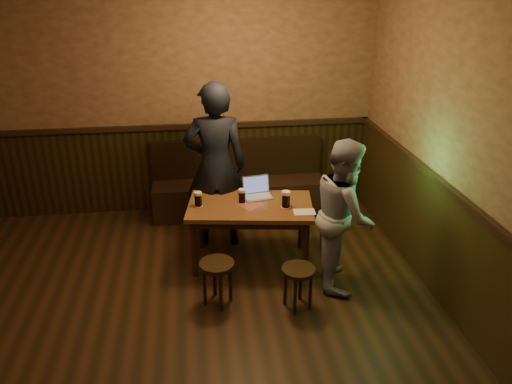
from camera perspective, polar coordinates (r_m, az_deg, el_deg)
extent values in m
cube|color=black|center=(4.34, -8.53, -19.00)|extent=(5.00, 6.00, 0.02)
cube|color=#99694E|center=(6.38, -9.18, 9.84)|extent=(5.00, 0.02, 2.80)
cube|color=#99694E|center=(4.22, 26.41, 0.12)|extent=(0.02, 6.00, 2.80)
cube|color=black|center=(6.61, -8.71, 2.62)|extent=(4.98, 0.04, 1.10)
cube|color=black|center=(4.59, 24.14, -9.65)|extent=(0.04, 5.98, 1.10)
cube|color=black|center=(6.40, -9.03, 7.36)|extent=(4.98, 0.06, 0.06)
cube|color=black|center=(4.30, 25.09, -3.21)|extent=(0.06, 5.98, 0.06)
cube|color=black|center=(6.51, -1.95, -0.56)|extent=(2.20, 0.50, 0.45)
cube|color=black|center=(6.51, -2.18, 3.97)|extent=(2.20, 0.10, 0.50)
cube|color=#612C1B|center=(5.22, -0.67, -1.64)|extent=(1.39, 0.92, 0.05)
cube|color=black|center=(5.25, -0.67, -2.32)|extent=(1.26, 0.79, 0.07)
cube|color=maroon|center=(5.21, -0.68, -1.39)|extent=(0.34, 0.34, 0.00)
cylinder|color=black|center=(5.17, -7.13, -6.47)|extent=(0.06, 0.06, 0.65)
cylinder|color=black|center=(5.69, -6.37, -3.45)|extent=(0.06, 0.06, 0.65)
cylinder|color=black|center=(5.14, 5.69, -6.58)|extent=(0.06, 0.06, 0.65)
cylinder|color=black|center=(5.66, 5.24, -3.54)|extent=(0.06, 0.06, 0.65)
cylinder|color=black|center=(4.70, -4.50, -8.26)|extent=(0.38, 0.38, 0.04)
cylinder|color=black|center=(4.84, -2.94, -10.17)|extent=(0.03, 0.03, 0.43)
cylinder|color=black|center=(4.92, -4.77, -9.61)|extent=(0.03, 0.03, 0.43)
cylinder|color=black|center=(4.80, -5.91, -10.65)|extent=(0.03, 0.03, 0.43)
cylinder|color=black|center=(4.72, -4.04, -11.24)|extent=(0.03, 0.03, 0.43)
cylinder|color=black|center=(4.66, 4.89, -8.86)|extent=(0.42, 0.42, 0.04)
cylinder|color=black|center=(4.76, 6.24, -11.12)|extent=(0.03, 0.03, 0.41)
cylinder|color=black|center=(4.87, 5.10, -10.13)|extent=(0.03, 0.03, 0.41)
cylinder|color=black|center=(4.80, 3.37, -10.70)|extent=(0.03, 0.03, 0.41)
cylinder|color=black|center=(4.68, 4.49, -11.73)|extent=(0.03, 0.03, 0.41)
cylinder|color=#B61627|center=(5.21, -6.58, -1.58)|extent=(0.10, 0.10, 0.00)
cylinder|color=silver|center=(5.21, -6.59, -1.55)|extent=(0.09, 0.09, 0.00)
cylinder|color=black|center=(5.18, -6.62, -0.92)|extent=(0.07, 0.07, 0.12)
cylinder|color=beige|center=(5.15, -6.66, -0.14)|extent=(0.08, 0.08, 0.03)
cylinder|color=#B61627|center=(5.25, -1.60, -1.21)|extent=(0.10, 0.10, 0.00)
cylinder|color=silver|center=(5.25, -1.60, -1.17)|extent=(0.08, 0.08, 0.00)
cylinder|color=black|center=(5.22, -1.61, -0.56)|extent=(0.07, 0.07, 0.12)
cylinder|color=beige|center=(5.19, -1.62, 0.18)|extent=(0.08, 0.08, 0.03)
cylinder|color=#B61627|center=(5.16, 3.41, -1.71)|extent=(0.12, 0.12, 0.00)
cylinder|color=silver|center=(5.16, 3.41, -1.68)|extent=(0.10, 0.10, 0.00)
cylinder|color=black|center=(5.13, 3.43, -0.96)|extent=(0.08, 0.08, 0.14)
cylinder|color=beige|center=(5.09, 3.46, -0.08)|extent=(0.09, 0.09, 0.03)
cube|color=silver|center=(5.37, 0.29, -0.56)|extent=(0.33, 0.25, 0.01)
cube|color=#B2B2B7|center=(5.36, 0.29, -0.47)|extent=(0.29, 0.20, 0.00)
cube|color=silver|center=(5.41, -0.03, 0.90)|extent=(0.30, 0.11, 0.19)
cube|color=#565CA0|center=(5.41, 0.00, 0.87)|extent=(0.27, 0.09, 0.17)
cube|color=silver|center=(5.07, 5.54, -2.27)|extent=(0.23, 0.16, 0.00)
imported|color=black|center=(5.53, -4.63, 2.93)|extent=(0.72, 0.50, 1.90)
imported|color=#95959A|center=(4.94, 10.04, -2.47)|extent=(0.69, 0.82, 1.51)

